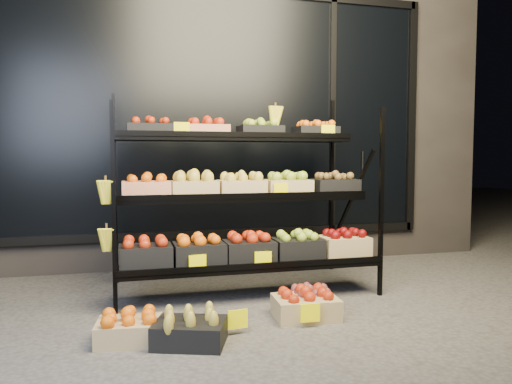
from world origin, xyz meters
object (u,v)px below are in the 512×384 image
object	(u,v)px
floor_crate_left	(130,327)
floor_crate_midleft	(190,329)
display_rack	(242,197)
floor_crate_midright	(306,304)

from	to	relation	value
floor_crate_left	floor_crate_midleft	bearing A→B (deg)	-14.35
floor_crate_midleft	floor_crate_left	bearing A→B (deg)	178.49
display_rack	floor_crate_midleft	bearing A→B (deg)	-118.21
display_rack	floor_crate_midleft	distance (m)	1.41
display_rack	floor_crate_left	distance (m)	1.50
floor_crate_midright	floor_crate_midleft	bearing A→B (deg)	-157.49
floor_crate_left	floor_crate_midright	size ratio (longest dim) A/B	0.92
display_rack	floor_crate_left	size ratio (longest dim) A/B	5.25
display_rack	floor_crate_midright	xyz separation A→B (m)	(0.26, -0.80, -0.69)
display_rack	floor_crate_midright	world-z (taller)	display_rack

